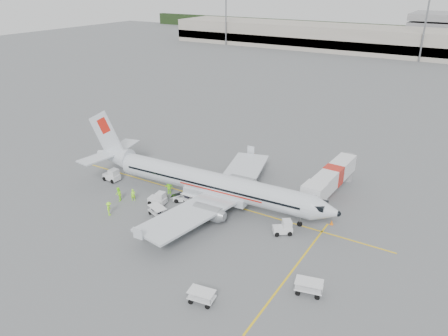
# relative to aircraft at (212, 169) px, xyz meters

# --- Properties ---
(ground) EXTENTS (360.00, 360.00, 0.00)m
(ground) POSITION_rel_aircraft_xyz_m (0.10, 0.73, -4.70)
(ground) COLOR #56595B
(stripe_lead) EXTENTS (44.00, 0.20, 0.01)m
(stripe_lead) POSITION_rel_aircraft_xyz_m (0.10, 0.73, -4.70)
(stripe_lead) COLOR yellow
(stripe_lead) RESTS_ON ground
(stripe_cross) EXTENTS (0.20, 20.00, 0.01)m
(stripe_cross) POSITION_rel_aircraft_xyz_m (14.10, -7.27, -4.70)
(stripe_cross) COLOR yellow
(stripe_cross) RESTS_ON ground
(terminal_west) EXTENTS (110.00, 22.00, 9.00)m
(terminal_west) POSITION_rel_aircraft_xyz_m (-39.90, 130.73, -0.20)
(terminal_west) COLOR gray
(terminal_west) RESTS_ON ground
(treeline) EXTENTS (300.00, 3.00, 6.00)m
(treeline) POSITION_rel_aircraft_xyz_m (0.10, 175.73, -1.70)
(treeline) COLOR black
(treeline) RESTS_ON ground
(mast_west) EXTENTS (3.20, 1.20, 22.00)m
(mast_west) POSITION_rel_aircraft_xyz_m (-69.90, 118.73, 6.30)
(mast_west) COLOR slate
(mast_west) RESTS_ON ground
(mast_center) EXTENTS (3.20, 1.20, 22.00)m
(mast_center) POSITION_rel_aircraft_xyz_m (5.10, 118.73, 6.30)
(mast_center) COLOR slate
(mast_center) RESTS_ON ground
(aircraft) EXTENTS (35.33, 28.30, 9.41)m
(aircraft) POSITION_rel_aircraft_xyz_m (0.00, 0.00, 0.00)
(aircraft) COLOR silver
(aircraft) RESTS_ON ground
(jet_bridge) EXTENTS (3.47, 15.21, 3.96)m
(jet_bridge) POSITION_rel_aircraft_xyz_m (12.03, 9.84, -2.72)
(jet_bridge) COLOR silver
(jet_bridge) RESTS_ON ground
(belt_loader) EXTENTS (4.58, 3.18, 2.33)m
(belt_loader) POSITION_rel_aircraft_xyz_m (-3.00, -1.27, -3.54)
(belt_loader) COLOR silver
(belt_loader) RESTS_ON ground
(tug_fore) EXTENTS (2.40, 2.22, 1.62)m
(tug_fore) POSITION_rel_aircraft_xyz_m (10.47, -1.89, -3.89)
(tug_fore) COLOR silver
(tug_fore) RESTS_ON ground
(tug_mid) EXTENTS (2.32, 1.54, 1.67)m
(tug_mid) POSITION_rel_aircraft_xyz_m (-5.64, -3.77, -3.87)
(tug_mid) COLOR silver
(tug_mid) RESTS_ON ground
(tug_aft) EXTENTS (2.37, 1.43, 1.78)m
(tug_aft) POSITION_rel_aircraft_xyz_m (-15.49, -1.70, -3.81)
(tug_aft) COLOR silver
(tug_aft) RESTS_ON ground
(cart_loaded_a) EXTENTS (2.50, 1.48, 1.30)m
(cart_loaded_a) POSITION_rel_aircraft_xyz_m (-2.17, -1.27, -4.05)
(cart_loaded_a) COLOR silver
(cart_loaded_a) RESTS_ON ground
(cart_loaded_b) EXTENTS (2.69, 2.14, 1.23)m
(cart_loaded_b) POSITION_rel_aircraft_xyz_m (-3.74, -6.05, -4.09)
(cart_loaded_b) COLOR silver
(cart_loaded_b) RESTS_ON ground
(cart_empty_a) EXTENTS (2.48, 1.70, 1.20)m
(cart_empty_a) POSITION_rel_aircraft_xyz_m (9.12, -15.73, -4.10)
(cart_empty_a) COLOR silver
(cart_empty_a) RESTS_ON ground
(cart_empty_b) EXTENTS (2.73, 1.98, 1.28)m
(cart_empty_b) POSITION_rel_aircraft_xyz_m (16.60, -9.75, -4.06)
(cart_empty_b) COLOR silver
(cart_empty_b) RESTS_ON ground
(cone_nose) EXTENTS (0.38, 0.38, 0.62)m
(cone_nose) POSITION_rel_aircraft_xyz_m (14.50, 2.80, -4.39)
(cone_nose) COLOR orange
(cone_nose) RESTS_ON ground
(cone_port) EXTENTS (0.34, 0.34, 0.55)m
(cone_port) POSITION_rel_aircraft_xyz_m (-2.67, 16.48, -4.43)
(cone_port) COLOR orange
(cone_port) RESTS_ON ground
(cone_stbd) EXTENTS (0.34, 0.34, 0.56)m
(cone_stbd) POSITION_rel_aircraft_xyz_m (-0.38, -8.26, -4.42)
(cone_stbd) COLOR orange
(cone_stbd) RESTS_ON ground
(crew_a) EXTENTS (0.67, 0.68, 1.58)m
(crew_a) POSITION_rel_aircraft_xyz_m (-8.84, -4.62, -3.91)
(crew_a) COLOR #91F11E
(crew_a) RESTS_ON ground
(crew_b) EXTENTS (1.11, 1.13, 1.84)m
(crew_b) POSITION_rel_aircraft_xyz_m (-10.38, -5.63, -3.79)
(crew_b) COLOR #91F11E
(crew_b) RESTS_ON ground
(crew_c) EXTENTS (1.18, 1.28, 1.73)m
(crew_c) POSITION_rel_aircraft_xyz_m (-8.74, -8.88, -3.84)
(crew_c) COLOR #91F11E
(crew_c) RESTS_ON ground
(crew_d) EXTENTS (1.15, 0.81, 1.80)m
(crew_d) POSITION_rel_aircraft_xyz_m (-6.11, -0.77, -3.80)
(crew_d) COLOR #91F11E
(crew_d) RESTS_ON ground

